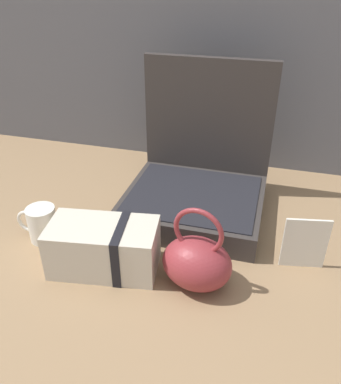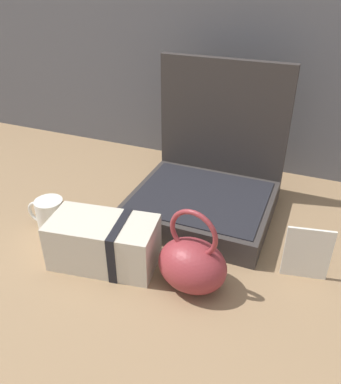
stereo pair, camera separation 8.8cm
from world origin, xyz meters
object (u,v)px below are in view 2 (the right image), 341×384
at_px(teal_pouch_handbag, 192,264).
at_px(open_suitcase, 207,183).
at_px(coffee_mug, 50,215).
at_px(cream_toiletry_bag, 105,243).
at_px(info_card_left, 307,254).

bearing_deg(teal_pouch_handbag, open_suitcase, 102.09).
bearing_deg(coffee_mug, open_suitcase, 36.65).
xyz_separation_m(open_suitcase, cream_toiletry_bag, (-0.15, -0.32, -0.03)).
bearing_deg(info_card_left, coffee_mug, 175.43).
distance_m(coffee_mug, info_card_left, 0.66).
xyz_separation_m(teal_pouch_handbag, info_card_left, (0.23, 0.13, 0.00)).
relative_size(open_suitcase, info_card_left, 3.02).
bearing_deg(cream_toiletry_bag, teal_pouch_handbag, 0.74).
distance_m(open_suitcase, cream_toiletry_bag, 0.36).
bearing_deg(open_suitcase, coffee_mug, -143.35).
height_order(teal_pouch_handbag, coffee_mug, teal_pouch_handbag).
relative_size(teal_pouch_handbag, cream_toiletry_bag, 0.76).
xyz_separation_m(cream_toiletry_bag, info_card_left, (0.45, 0.13, 0.01)).
xyz_separation_m(open_suitcase, info_card_left, (0.30, -0.19, -0.02)).
bearing_deg(cream_toiletry_bag, info_card_left, 16.10).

